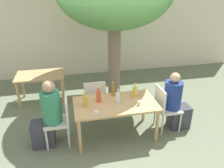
# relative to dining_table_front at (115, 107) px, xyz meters

# --- Properties ---
(ground_plane) EXTENTS (30.00, 30.00, 0.00)m
(ground_plane) POSITION_rel_dining_table_front_xyz_m (0.00, 0.00, -0.64)
(ground_plane) COLOR #667056
(cafe_building_wall) EXTENTS (10.00, 0.08, 2.80)m
(cafe_building_wall) POSITION_rel_dining_table_front_xyz_m (0.00, 3.38, 0.76)
(cafe_building_wall) COLOR beige
(cafe_building_wall) RESTS_ON ground_plane
(dining_table_front) EXTENTS (1.54, 0.84, 0.72)m
(dining_table_front) POSITION_rel_dining_table_front_xyz_m (0.00, 0.00, 0.00)
(dining_table_front) COLOR tan
(dining_table_front) RESTS_ON ground_plane
(dining_table_back) EXTENTS (1.14, 0.72, 0.72)m
(dining_table_back) POSITION_rel_dining_table_front_xyz_m (-1.48, 1.73, -0.03)
(dining_table_back) COLOR tan
(dining_table_back) RESTS_ON ground_plane
(patio_chair_0) EXTENTS (0.44, 0.44, 0.93)m
(patio_chair_0) POSITION_rel_dining_table_front_xyz_m (-1.00, 0.00, -0.11)
(patio_chair_0) COLOR beige
(patio_chair_0) RESTS_ON ground_plane
(patio_chair_1) EXTENTS (0.44, 0.44, 0.93)m
(patio_chair_1) POSITION_rel_dining_table_front_xyz_m (1.00, 0.00, -0.11)
(patio_chair_1) COLOR beige
(patio_chair_1) RESTS_ON ground_plane
(patio_chair_2) EXTENTS (0.44, 0.44, 0.93)m
(patio_chair_2) POSITION_rel_dining_table_front_xyz_m (-0.31, 0.65, -0.11)
(patio_chair_2) COLOR beige
(patio_chair_2) RESTS_ON ground_plane
(person_seated_0) EXTENTS (0.57, 0.34, 1.28)m
(person_seated_0) POSITION_rel_dining_table_front_xyz_m (-1.23, -0.00, -0.07)
(person_seated_0) COLOR #383842
(person_seated_0) RESTS_ON ground_plane
(person_seated_1) EXTENTS (0.57, 0.34, 1.22)m
(person_seated_1) POSITION_rel_dining_table_front_xyz_m (1.24, -0.00, -0.10)
(person_seated_1) COLOR #383842
(person_seated_1) RESTS_ON ground_plane
(oil_cruet_0) EXTENTS (0.08, 0.08, 0.30)m
(oil_cruet_0) POSITION_rel_dining_table_front_xyz_m (0.42, 0.15, 0.19)
(oil_cruet_0) COLOR gold
(oil_cruet_0) RESTS_ON dining_table_front
(soda_bottle_1) EXTENTS (0.08, 0.08, 0.31)m
(soda_bottle_1) POSITION_rel_dining_table_front_xyz_m (-0.29, 0.11, 0.20)
(soda_bottle_1) COLOR #DB4C2D
(soda_bottle_1) RESTS_ON dining_table_front
(oil_cruet_2) EXTENTS (0.08, 0.08, 0.30)m
(oil_cruet_2) POSITION_rel_dining_table_front_xyz_m (-0.55, -0.01, 0.19)
(oil_cruet_2) COLOR gold
(oil_cruet_2) RESTS_ON dining_table_front
(water_bottle_3) EXTENTS (0.07, 0.07, 0.30)m
(water_bottle_3) POSITION_rel_dining_table_front_xyz_m (0.04, -0.03, 0.19)
(water_bottle_3) COLOR silver
(water_bottle_3) RESTS_ON dining_table_front
(amber_bottle_4) EXTENTS (0.06, 0.06, 0.30)m
(amber_bottle_4) POSITION_rel_dining_table_front_xyz_m (0.02, 0.28, 0.19)
(amber_bottle_4) COLOR #9E661E
(amber_bottle_4) RESTS_ON dining_table_front
(drinking_glass_0) EXTENTS (0.06, 0.06, 0.08)m
(drinking_glass_0) POSITION_rel_dining_table_front_xyz_m (0.40, -0.16, 0.12)
(drinking_glass_0) COLOR silver
(drinking_glass_0) RESTS_ON dining_table_front
(drinking_glass_1) EXTENTS (0.07, 0.07, 0.08)m
(drinking_glass_1) POSITION_rel_dining_table_front_xyz_m (-0.40, -0.34, 0.12)
(drinking_glass_1) COLOR silver
(drinking_glass_1) RESTS_ON dining_table_front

